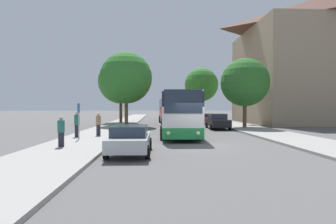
# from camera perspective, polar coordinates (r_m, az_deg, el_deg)

# --- Properties ---
(ground_plane) EXTENTS (300.00, 300.00, 0.00)m
(ground_plane) POSITION_cam_1_polar(r_m,az_deg,el_deg) (15.90, 6.24, -7.08)
(ground_plane) COLOR #565454
(ground_plane) RESTS_ON ground
(sidewalk_left) EXTENTS (4.00, 120.00, 0.15)m
(sidewalk_left) POSITION_cam_1_polar(r_m,az_deg,el_deg) (16.35, -18.97, -6.64)
(sidewalk_left) COLOR gray
(sidewalk_left) RESTS_ON ground_plane
(sidewalk_right) EXTENTS (4.00, 120.00, 0.15)m
(sidewalk_right) POSITION_cam_1_polar(r_m,az_deg,el_deg) (18.31, 28.55, -5.88)
(sidewalk_right) COLOR gray
(sidewalk_right) RESTS_ON ground_plane
(building_right_background) EXTENTS (20.27, 15.63, 17.95)m
(building_right_background) POSITION_cam_1_polar(r_m,az_deg,el_deg) (43.82, 29.84, 9.75)
(building_right_background) COLOR gray
(building_right_background) RESTS_ON ground_plane
(bus_front) EXTENTS (3.14, 10.60, 3.34)m
(bus_front) POSITION_cam_1_polar(r_m,az_deg,el_deg) (21.05, 2.37, -0.20)
(bus_front) COLOR #238942
(bus_front) RESTS_ON ground_plane
(bus_middle) EXTENTS (3.02, 10.91, 3.34)m
(bus_middle) POSITION_cam_1_polar(r_m,az_deg,el_deg) (34.97, 0.53, 0.31)
(bus_middle) COLOR gray
(bus_middle) RESTS_ON ground_plane
(bus_rear) EXTENTS (3.09, 11.48, 3.26)m
(bus_rear) POSITION_cam_1_polar(r_m,az_deg,el_deg) (47.97, -0.11, 0.47)
(bus_rear) COLOR #2D2D2D
(bus_rear) RESTS_ON ground_plane
(parked_car_left_curb) EXTENTS (2.02, 4.18, 1.37)m
(parked_car_left_curb) POSITION_cam_1_polar(r_m,az_deg,el_deg) (12.72, -8.27, -5.82)
(parked_car_left_curb) COLOR #B7B7BC
(parked_car_left_curb) RESTS_ON ground_plane
(parked_car_right_near) EXTENTS (2.14, 4.68, 1.57)m
(parked_car_right_near) POSITION_cam_1_polar(r_m,az_deg,el_deg) (27.47, 10.71, -1.95)
(parked_car_right_near) COLOR black
(parked_car_right_near) RESTS_ON ground_plane
(parked_car_right_far) EXTENTS (1.96, 3.96, 1.36)m
(parked_car_right_far) POSITION_cam_1_polar(r_m,az_deg,el_deg) (36.24, 7.57, -1.37)
(parked_car_right_far) COLOR red
(parked_car_right_far) RESTS_ON ground_plane
(bus_stop_sign) EXTENTS (0.08, 0.45, 2.37)m
(bus_stop_sign) POSITION_cam_1_polar(r_m,az_deg,el_deg) (17.90, -18.87, -0.99)
(bus_stop_sign) COLOR gray
(bus_stop_sign) RESTS_ON sidewalk_left
(pedestrian_waiting_near) EXTENTS (0.36, 0.36, 1.78)m
(pedestrian_waiting_near) POSITION_cam_1_polar(r_m,az_deg,el_deg) (19.57, -19.22, -2.51)
(pedestrian_waiting_near) COLOR #23232D
(pedestrian_waiting_near) RESTS_ON sidewalk_left
(pedestrian_waiting_far) EXTENTS (0.36, 0.36, 1.61)m
(pedestrian_waiting_far) POSITION_cam_1_polar(r_m,az_deg,el_deg) (14.99, -22.24, -3.96)
(pedestrian_waiting_far) COLOR #23232D
(pedestrian_waiting_far) RESTS_ON sidewalk_left
(pedestrian_walking_back) EXTENTS (0.36, 0.36, 1.68)m
(pedestrian_walking_back) POSITION_cam_1_polar(r_m,az_deg,el_deg) (19.97, -14.91, -2.57)
(pedestrian_walking_back) COLOR #23232D
(pedestrian_walking_back) RESTS_ON sidewalk_left
(tree_left_near) EXTENTS (6.07, 6.07, 8.65)m
(tree_left_near) POSITION_cam_1_polar(r_m,az_deg,el_deg) (36.60, -10.26, 6.55)
(tree_left_near) COLOR brown
(tree_left_near) RESTS_ON sidewalk_left
(tree_left_far) EXTENTS (6.00, 6.00, 8.50)m
(tree_left_far) POSITION_cam_1_polar(r_m,az_deg,el_deg) (30.94, -9.09, 7.35)
(tree_left_far) COLOR brown
(tree_left_far) RESTS_ON sidewalk_left
(tree_right_near) EXTENTS (5.01, 5.01, 7.19)m
(tree_right_near) POSITION_cam_1_polar(r_m,az_deg,el_deg) (28.58, 16.38, 6.19)
(tree_right_near) COLOR brown
(tree_right_near) RESTS_ON sidewalk_right
(tree_right_mid) EXTENTS (6.49, 6.49, 9.72)m
(tree_right_mid) POSITION_cam_1_polar(r_m,az_deg,el_deg) (51.38, 7.27, 5.93)
(tree_right_mid) COLOR #47331E
(tree_right_mid) RESTS_ON sidewalk_right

